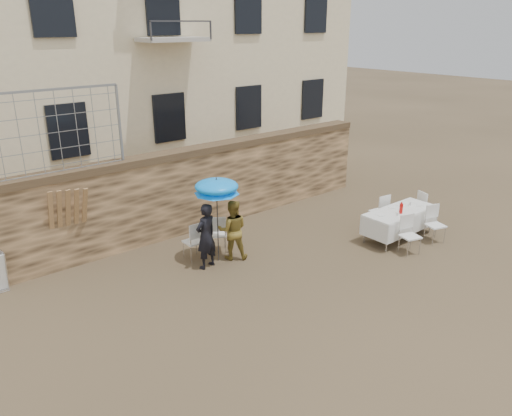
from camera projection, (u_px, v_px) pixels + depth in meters
ground at (311, 309)px, 9.86m from camera, size 80.00×80.00×0.00m
stone_wall at (177, 193)px, 13.09m from camera, size 13.00×0.50×2.20m
chain_link_fence at (49, 133)px, 10.61m from camera, size 3.20×0.06×1.80m
man_suit at (206, 236)px, 11.27m from camera, size 0.63×0.48×1.55m
woman_dress at (232, 230)px, 11.74m from camera, size 0.90×0.86×1.46m
umbrella at (217, 189)px, 11.23m from camera, size 1.04×1.04×1.90m
couple_chair_left at (193, 240)px, 11.78m from camera, size 0.49×0.49×0.96m
couple_chair_right at (218, 233)px, 12.19m from camera, size 0.66×0.66×0.96m
banquet_table at (400, 212)px, 12.87m from camera, size 2.10×0.85×0.78m
soda_bottle at (401, 209)px, 12.58m from camera, size 0.09×0.09×0.26m
table_chair_front_left at (410, 235)px, 12.06m from camera, size 0.60×0.60×0.96m
table_chair_front_right at (436, 224)px, 12.71m from camera, size 0.60×0.60×0.96m
table_chair_back at (379, 210)px, 13.65m from camera, size 0.54×0.54×0.96m
table_chair_side at (426, 208)px, 13.86m from camera, size 0.61×0.61×0.96m
wood_planks at (66, 227)px, 11.18m from camera, size 0.70×0.20×2.00m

